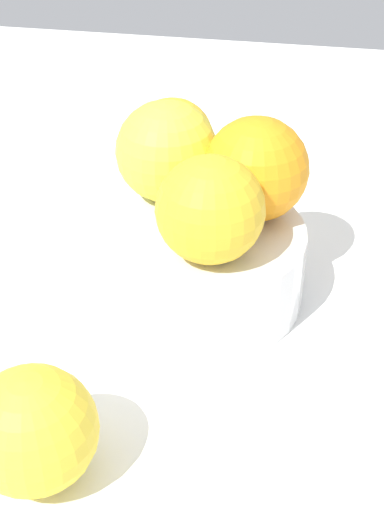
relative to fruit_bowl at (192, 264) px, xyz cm
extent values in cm
cube|color=white|center=(0.00, 0.00, -3.58)|extent=(110.00, 110.00, 2.00)
cylinder|color=white|center=(0.00, 0.00, -2.18)|extent=(9.43, 9.43, 0.80)
cylinder|color=white|center=(0.00, 0.00, 0.12)|extent=(15.21, 15.21, 5.40)
sphere|color=yellow|center=(2.88, 1.68, 6.18)|extent=(6.70, 6.70, 6.70)
sphere|color=yellow|center=(-3.96, -2.53, 6.34)|extent=(7.03, 7.03, 7.03)
sphere|color=orange|center=(-2.59, 3.78, 6.31)|extent=(6.97, 6.97, 6.97)
sphere|color=yellow|center=(16.91, -4.88, 0.78)|extent=(6.70, 6.70, 6.70)
sphere|color=yellow|center=(-16.87, -4.98, 1.02)|extent=(7.19, 7.19, 7.19)
camera|label=1|loc=(40.77, 7.86, 28.98)|focal=52.15mm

